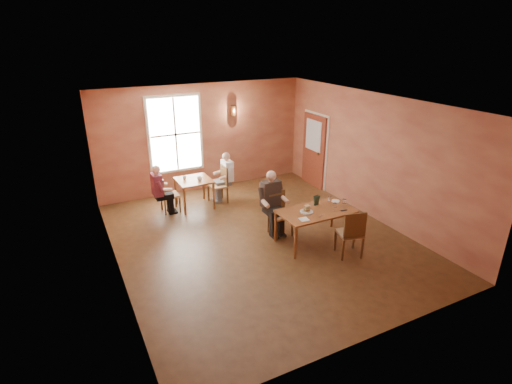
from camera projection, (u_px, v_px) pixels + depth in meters
name	position (u px, v px, depth m)	size (l,w,h in m)	color
ground	(260.00, 239.00, 8.89)	(6.00, 7.00, 0.01)	brown
wall_back	(203.00, 138.00, 11.22)	(6.00, 0.04, 3.00)	brown
wall_front	(378.00, 252.00, 5.43)	(6.00, 0.04, 3.00)	brown
wall_left	(110.00, 201.00, 7.07)	(0.04, 7.00, 3.00)	brown
wall_right	(371.00, 156.00, 9.58)	(0.04, 7.00, 3.00)	brown
ceiling	(261.00, 103.00, 7.76)	(6.00, 7.00, 0.04)	white
window	(175.00, 134.00, 10.77)	(1.36, 0.10, 1.96)	white
door	(313.00, 151.00, 11.62)	(0.12, 1.04, 2.10)	maroon
wall_sconce	(233.00, 111.00, 11.25)	(0.16, 0.16, 0.28)	brown
main_table	(315.00, 226.00, 8.63)	(1.60, 0.90, 0.75)	brown
chair_diner_main	(280.00, 214.00, 8.91)	(0.44, 0.44, 0.99)	brown
diner_main	(281.00, 206.00, 8.81)	(0.56, 0.56, 1.40)	black
chair_empty	(350.00, 232.00, 8.08)	(0.45, 0.45, 1.03)	maroon
plate_food	(306.00, 211.00, 8.41)	(0.28, 0.28, 0.04)	silver
sandwich	(307.00, 209.00, 8.40)	(0.10, 0.10, 0.13)	tan
goblet_a	(330.00, 200.00, 8.74)	(0.08, 0.08, 0.21)	white
goblet_b	(344.00, 203.00, 8.60)	(0.08, 0.08, 0.21)	silver
goblet_c	(335.00, 207.00, 8.41)	(0.08, 0.08, 0.21)	white
menu_stand	(317.00, 200.00, 8.72)	(0.13, 0.07, 0.22)	#1C3020
knife	(321.00, 216.00, 8.23)	(0.21, 0.02, 0.00)	silver
napkin	(304.00, 219.00, 8.08)	(0.19, 0.19, 0.01)	white
side_plate	(335.00, 201.00, 8.94)	(0.19, 0.19, 0.01)	white
sunglasses	(344.00, 210.00, 8.48)	(0.14, 0.04, 0.02)	black
second_table	(195.00, 193.00, 10.38)	(0.85, 0.85, 0.75)	brown
chair_diner_white	(218.00, 185.00, 10.61)	(0.43, 0.43, 0.98)	#533418
diner_white	(219.00, 180.00, 10.56)	(0.51, 0.51, 1.28)	silver
chair_diner_maroon	(170.00, 194.00, 10.07)	(0.41, 0.41, 0.93)	#48280F
diner_maroon	(168.00, 188.00, 10.00)	(0.50, 0.50, 1.26)	#4F1918
cup_a	(200.00, 179.00, 10.16)	(0.12, 0.12, 0.10)	silver
cup_b	(184.00, 178.00, 10.21)	(0.10, 0.10, 0.09)	white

